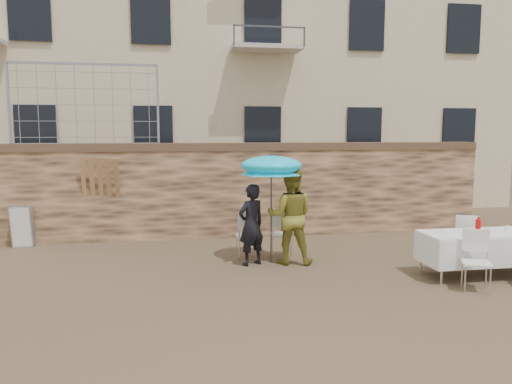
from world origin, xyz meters
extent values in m
plane|color=brown|center=(0.00, 0.00, 0.00)|extent=(80.00, 80.00, 0.00)
cube|color=#896344|center=(0.00, 5.00, 1.10)|extent=(13.00, 0.50, 2.20)
imported|color=black|center=(0.33, 2.30, 0.77)|extent=(0.67, 0.59, 1.54)
imported|color=gold|center=(1.08, 2.30, 0.91)|extent=(1.04, 0.90, 1.83)
cylinder|color=#3F3F44|center=(0.73, 2.40, 0.85)|extent=(0.03, 0.03, 1.70)
cone|color=#0BD6FF|center=(0.73, 2.40, 1.81)|extent=(1.20, 1.20, 0.22)
cube|color=white|center=(4.16, 0.89, 0.75)|extent=(2.10, 0.85, 0.05)
cylinder|color=silver|center=(3.21, 0.55, 0.37)|extent=(0.04, 0.04, 0.74)
cylinder|color=silver|center=(3.21, 1.24, 0.37)|extent=(0.04, 0.04, 0.74)
cylinder|color=red|center=(3.96, 0.74, 0.91)|extent=(0.09, 0.09, 0.26)
camera|label=1|loc=(-1.16, -6.79, 2.51)|focal=35.00mm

